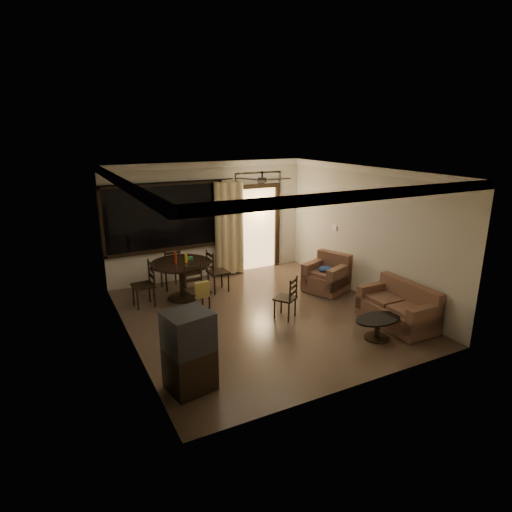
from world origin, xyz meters
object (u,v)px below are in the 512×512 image
side_chair (286,305)px  tv_cabinet (189,351)px  dining_chair_east (218,279)px  dining_chair_north (171,276)px  dining_table (182,270)px  dining_chair_south (198,298)px  sofa (399,309)px  dining_chair_west (144,293)px  armchair (328,276)px  coffee_table (378,325)px

side_chair → tv_cabinet: bearing=-3.1°
dining_chair_east → side_chair: bearing=-164.9°
dining_chair_north → tv_cabinet: bearing=74.2°
dining_chair_north → side_chair: 2.99m
dining_table → dining_chair_north: size_ratio=1.37×
tv_cabinet → side_chair: 2.83m
dining_chair_south → tv_cabinet: size_ratio=0.82×
tv_cabinet → sofa: (4.15, 0.21, -0.28)m
dining_chair_west → dining_table: bearing=90.1°
dining_chair_south → sofa: 3.87m
dining_chair_east → dining_chair_north: 1.10m
dining_chair_north → side_chair: dining_chair_north is taller
armchair → dining_chair_west: bearing=143.9°
dining_chair_east → armchair: 2.48m
sofa → coffee_table: size_ratio=1.64×
dining_table → dining_chair_west: size_ratio=1.37×
dining_chair_east → dining_chair_south: size_ratio=1.00×
dining_chair_west → armchair: dining_chair_west is taller
dining_table → tv_cabinet: bearing=-106.0°
dining_chair_south → coffee_table: dining_chair_south is taller
dining_table → sofa: dining_table is taller
tv_cabinet → side_chair: (2.41, 1.43, -0.34)m
sofa → dining_table: bearing=136.6°
dining_chair_west → dining_chair_north: bearing=130.7°
dining_table → side_chair: dining_table is taller
armchair → coffee_table: size_ratio=1.21×
dining_chair_west → coffee_table: 4.66m
dining_chair_west → dining_chair_east: size_ratio=1.00×
armchair → side_chair: 1.79m
dining_table → tv_cabinet: (-0.95, -3.30, -0.05)m
dining_chair_south → tv_cabinet: bearing=-115.3°
coffee_table → dining_chair_north: bearing=121.4°
sofa → side_chair: 2.12m
dining_chair_south → coffee_table: size_ratio=1.08×
coffee_table → side_chair: 1.78m
dining_chair_south → sofa: bearing=-38.4°
dining_table → armchair: size_ratio=1.22×
dining_chair_south → side_chair: 1.74m
dining_chair_west → sofa: dining_chair_west is taller
armchair → side_chair: bearing=-174.4°
dining_chair_east → dining_chair_south: (-0.79, -0.90, 0.02)m
tv_cabinet → armchair: bearing=18.5°
dining_table → armchair: 3.24m
dining_chair_west → side_chair: bearing=48.5°
dining_chair_north → tv_cabinet: (-0.91, -4.02, 0.30)m
dining_table → side_chair: (1.46, -1.87, -0.39)m
side_chair → dining_chair_east: bearing=-105.6°
armchair → coffee_table: 2.38m
dining_chair_east → side_chair: (0.63, -1.91, -0.03)m
dining_chair_east → coffee_table: (1.61, -3.40, -0.02)m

